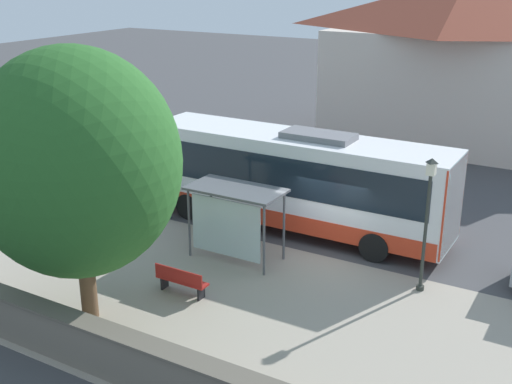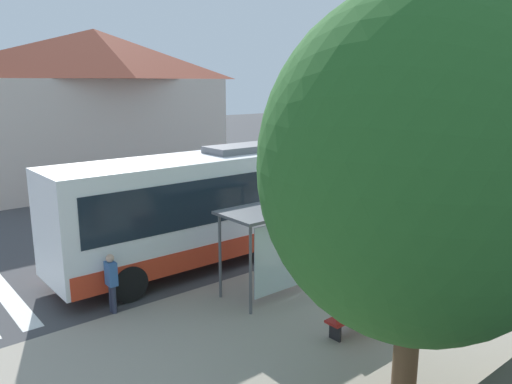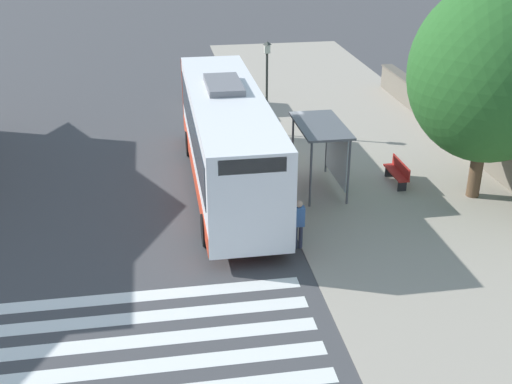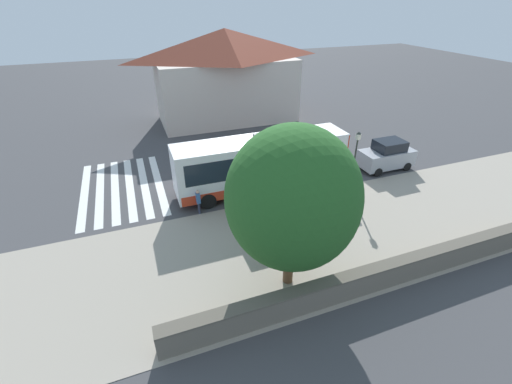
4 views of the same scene
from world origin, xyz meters
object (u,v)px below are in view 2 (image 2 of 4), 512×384
(pedestrian, at_px, (111,279))
(street_lamp_near, at_px, (383,177))
(shade_tree, at_px, (419,167))
(parked_car_behind_bus, at_px, (405,190))
(bus, at_px, (223,202))
(bench, at_px, (356,314))
(bus_shelter, at_px, (279,224))

(pedestrian, distance_m, street_lamp_near, 10.15)
(shade_tree, bearing_deg, parked_car_behind_bus, -55.80)
(bus, relative_size, street_lamp_near, 2.74)
(parked_car_behind_bus, bearing_deg, shade_tree, 124.20)
(pedestrian, bearing_deg, shade_tree, -159.59)
(pedestrian, bearing_deg, bench, -139.18)
(bus, bearing_deg, bench, 174.27)
(bus, height_order, parked_car_behind_bus, bus)
(bus, distance_m, bench, 6.37)
(bus, relative_size, parked_car_behind_bus, 2.84)
(bus, bearing_deg, bus_shelter, 170.85)
(shade_tree, bearing_deg, bench, -32.12)
(bus_shelter, distance_m, bench, 3.21)
(bus_shelter, distance_m, street_lamp_near, 6.03)
(bench, xyz_separation_m, street_lamp_near, (3.80, -6.01, 1.98))
(pedestrian, relative_size, shade_tree, 0.21)
(bus, xyz_separation_m, shade_tree, (-8.44, 2.05, 2.50))
(pedestrian, distance_m, parked_car_behind_bus, 14.39)
(street_lamp_near, relative_size, parked_car_behind_bus, 1.04)
(bus_shelter, bearing_deg, street_lamp_near, -80.54)
(bus_shelter, bearing_deg, shade_tree, 163.51)
(street_lamp_near, bearing_deg, bus_shelter, 99.46)
(shade_tree, distance_m, parked_car_behind_bus, 14.64)
(bench, bearing_deg, bus, -5.73)
(pedestrian, height_order, shade_tree, shade_tree)
(bench, bearing_deg, shade_tree, 147.88)
(street_lamp_near, distance_m, parked_car_behind_bus, 4.96)
(pedestrian, height_order, bench, pedestrian)
(street_lamp_near, xyz_separation_m, parked_car_behind_bus, (1.93, -4.34, -1.40))
(bench, bearing_deg, street_lamp_near, -57.71)
(bus_shelter, height_order, bench, bus_shelter)
(bus, distance_m, pedestrian, 4.97)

